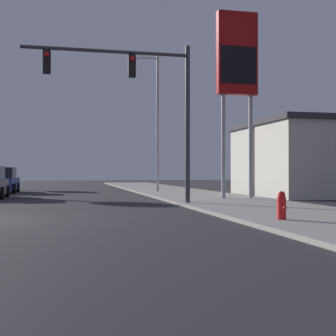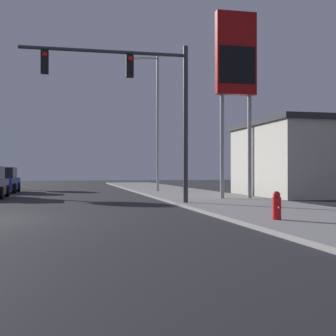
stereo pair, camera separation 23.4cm
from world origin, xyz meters
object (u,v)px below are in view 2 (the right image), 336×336
at_px(car_blue, 2,181).
at_px(traffic_light_mast, 140,91).
at_px(gas_station_sign, 236,64).
at_px(fire_hydrant, 277,206).
at_px(street_lamp, 156,116).

bearing_deg(car_blue, traffic_light_mast, 119.03).
xyz_separation_m(car_blue, gas_station_sign, (12.18, -11.38, 5.86)).
bearing_deg(fire_hydrant, traffic_light_mast, 109.68).
bearing_deg(fire_hydrant, gas_station_sign, 75.62).
distance_m(street_lamp, gas_station_sign, 9.72).
height_order(street_lamp, fire_hydrant, street_lamp).
bearing_deg(gas_station_sign, fire_hydrant, -104.38).
bearing_deg(street_lamp, car_blue, 168.59).
height_order(traffic_light_mast, fire_hydrant, traffic_light_mast).
bearing_deg(gas_station_sign, traffic_light_mast, -153.37).
xyz_separation_m(street_lamp, fire_hydrant, (-0.33, -19.08, -4.63)).
height_order(car_blue, traffic_light_mast, traffic_light_mast).
bearing_deg(gas_station_sign, street_lamp, 103.04).
bearing_deg(traffic_light_mast, street_lamp, 76.33).
bearing_deg(street_lamp, traffic_light_mast, -103.67).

